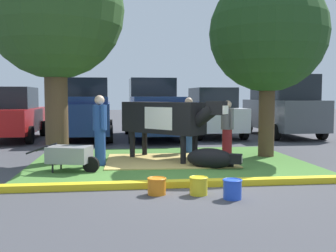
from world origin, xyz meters
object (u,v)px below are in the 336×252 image
person_handler (189,123)px  person_visitor_near (100,128)px  person_visitor_far (227,128)px  wheelbarrow (70,155)px  bucket_orange (157,186)px  suv_black (283,106)px  shade_tree_left (54,11)px  sedan_red (12,114)px  pickup_truck_maroon (84,110)px  hatchback_white (212,113)px  shade_tree_right (268,34)px  bucket_yellow (199,185)px  calf_lying (211,159)px  pickup_truck_black (154,110)px  bucket_blue (232,189)px  cow_holstein (166,118)px

person_handler → person_visitor_near: size_ratio=0.96×
person_visitor_far → wheelbarrow: bearing=-160.8°
bucket_orange → suv_black: size_ratio=0.07×
person_handler → person_visitor_far: bearing=-52.6°
shade_tree_left → sedan_red: (-2.49, 5.64, -2.77)m
shade_tree_left → pickup_truck_maroon: bearing=88.2°
hatchback_white → shade_tree_right: bearing=-88.2°
person_visitor_far → bucket_yellow: 4.08m
person_handler → wheelbarrow: bearing=-141.3°
person_handler → wheelbarrow: (-3.11, -2.49, -0.50)m
shade_tree_left → hatchback_white: (5.41, 6.06, -2.77)m
calf_lying → person_visitor_far: size_ratio=0.83×
suv_black → calf_lying: bearing=-124.2°
person_visitor_far → pickup_truck_black: (-1.45, 5.63, 0.27)m
person_visitor_far → person_visitor_near: bearing=-168.6°
person_handler → bucket_yellow: 4.93m
shade_tree_right → bucket_blue: 5.80m
shade_tree_right → pickup_truck_maroon: shade_tree_right is taller
sedan_red → hatchback_white: 7.91m
shade_tree_right → bucket_yellow: (-2.72, -3.94, -3.22)m
sedan_red → suv_black: 10.84m
sedan_red → pickup_truck_black: 5.46m
shade_tree_left → calf_lying: bearing=-17.8°
person_visitor_far → sedan_red: size_ratio=0.35×
shade_tree_right → bucket_orange: (-3.43, -3.84, -3.23)m
wheelbarrow → bucket_orange: (1.70, -2.23, -0.23)m
pickup_truck_maroon → person_visitor_near: bearing=-82.2°
person_visitor_near → bucket_orange: (1.08, -2.93, -0.77)m
bucket_orange → pickup_truck_black: (0.80, 9.24, 0.96)m
shade_tree_right → suv_black: size_ratio=1.08×
bucket_yellow → pickup_truck_black: bearing=89.5°
person_visitor_far → pickup_truck_maroon: (-4.23, 5.82, 0.27)m
person_handler → pickup_truck_black: size_ratio=0.30×
calf_lying → wheelbarrow: bearing=-179.6°
bucket_orange → person_visitor_far: bearing=58.0°
shade_tree_right → hatchback_white: (-0.18, 5.65, -2.39)m
sedan_red → shade_tree_right: bearing=-32.9°
pickup_truck_black → sedan_red: bearing=-178.3°
calf_lying → person_handler: (-0.09, 2.47, 0.65)m
bucket_orange → cow_holstein: bearing=80.6°
bucket_yellow → pickup_truck_maroon: (-2.69, 9.54, 0.95)m
person_visitor_far → sedan_red: bearing=141.7°
bucket_orange → wheelbarrow: bearing=127.4°
shade_tree_left → pickup_truck_black: bearing=63.0°
calf_lying → pickup_truck_maroon: (-3.47, 7.18, 0.88)m
suv_black → shade_tree_right: bearing=-117.4°
bucket_orange → bucket_yellow: size_ratio=1.02×
shade_tree_left → person_visitor_far: 5.29m
person_handler → person_visitor_near: (-2.49, -1.79, 0.04)m
person_handler → pickup_truck_black: (-0.60, 4.52, 0.23)m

